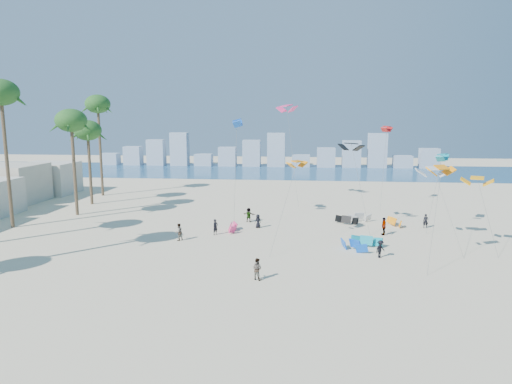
# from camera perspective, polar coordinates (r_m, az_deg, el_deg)

# --- Properties ---
(ground) EXTENTS (220.00, 220.00, 0.00)m
(ground) POSITION_cam_1_polar(r_m,az_deg,el_deg) (32.91, -8.23, -12.32)
(ground) COLOR beige
(ground) RESTS_ON ground
(ocean) EXTENTS (220.00, 220.00, 0.00)m
(ocean) POSITION_cam_1_polar(r_m,az_deg,el_deg) (102.61, 1.50, 2.70)
(ocean) COLOR navy
(ocean) RESTS_ON ground
(kitesurfer_near) EXTENTS (0.68, 0.73, 1.66)m
(kitesurfer_near) POSITION_cam_1_polar(r_m,az_deg,el_deg) (47.05, -5.22, -4.48)
(kitesurfer_near) COLOR black
(kitesurfer_near) RESTS_ON ground
(kitesurfer_mid) EXTENTS (1.02, 0.93, 1.69)m
(kitesurfer_mid) POSITION_cam_1_polar(r_m,az_deg,el_deg) (34.26, 0.13, -9.82)
(kitesurfer_mid) COLOR gray
(kitesurfer_mid) RESTS_ON ground
(kitesurfers_far) EXTENTS (26.90, 13.39, 1.88)m
(kitesurfers_far) POSITION_cam_1_polar(r_m,az_deg,el_deg) (47.17, 5.10, -4.43)
(kitesurfers_far) COLOR black
(kitesurfers_far) RESTS_ON ground
(grounded_kites) EXTENTS (19.44, 14.31, 0.96)m
(grounded_kites) POSITION_cam_1_polar(r_m,az_deg,el_deg) (48.54, 11.26, -4.65)
(grounded_kites) COLOR #FE3881
(grounded_kites) RESTS_ON ground
(flying_kites) EXTENTS (25.63, 31.54, 14.56)m
(flying_kites) POSITION_cam_1_polar(r_m,az_deg,el_deg) (51.63, 12.22, 6.88)
(flying_kites) COLOR orange
(flying_kites) RESTS_ON ground
(palm_row) EXTENTS (9.20, 44.80, 16.29)m
(palm_row) POSITION_cam_1_polar(r_m,az_deg,el_deg) (54.79, -27.88, 8.42)
(palm_row) COLOR brown
(palm_row) RESTS_ON ground
(distant_skyline) EXTENTS (85.00, 3.00, 8.40)m
(distant_skyline) POSITION_cam_1_polar(r_m,az_deg,el_deg) (112.31, 1.29, 4.88)
(distant_skyline) COLOR #9EADBF
(distant_skyline) RESTS_ON ground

